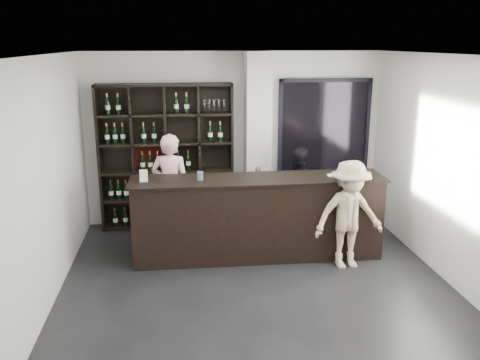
{
  "coord_description": "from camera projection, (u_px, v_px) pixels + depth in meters",
  "views": [
    {
      "loc": [
        -0.93,
        -5.72,
        3.05
      ],
      "look_at": [
        -0.1,
        1.1,
        1.17
      ],
      "focal_mm": 38.0,
      "sensor_mm": 36.0,
      "label": 1
    }
  ],
  "objects": [
    {
      "name": "wine_shelf",
      "position": [
        167.0,
        157.0,
        8.4
      ],
      "size": [
        2.2,
        0.35,
        2.4
      ],
      "primitive_type": null,
      "color": "black",
      "rests_on": "floor"
    },
    {
      "name": "spit_cup",
      "position": [
        200.0,
        176.0,
        7.03
      ],
      "size": [
        0.11,
        0.11,
        0.12
      ],
      "primitive_type": "cylinder",
      "rotation": [
        0.0,
        0.0,
        0.38
      ],
      "color": "#AEC5D4",
      "rests_on": "tasting_counter"
    },
    {
      "name": "taster_pink",
      "position": [
        171.0,
        188.0,
        7.89
      ],
      "size": [
        0.71,
        0.57,
        1.7
      ],
      "primitive_type": "imported",
      "rotation": [
        0.0,
        0.0,
        2.85
      ],
      "color": "#FFC0BF",
      "rests_on": "floor"
    },
    {
      "name": "napkin_stack",
      "position": [
        332.0,
        175.0,
        7.24
      ],
      "size": [
        0.12,
        0.12,
        0.02
      ],
      "primitive_type": "cube",
      "rotation": [
        0.0,
        0.0,
        -0.08
      ],
      "color": "white",
      "rests_on": "tasting_counter"
    },
    {
      "name": "card_stand",
      "position": [
        144.0,
        176.0,
        6.94
      ],
      "size": [
        0.11,
        0.06,
        0.16
      ],
      "primitive_type": "cube",
      "rotation": [
        0.0,
        0.0,
        0.08
      ],
      "color": "white",
      "rests_on": "tasting_counter"
    },
    {
      "name": "wine_glass",
      "position": [
        258.0,
        172.0,
        7.08
      ],
      "size": [
        0.1,
        0.1,
        0.19
      ],
      "primitive_type": null,
      "rotation": [
        0.0,
        0.0,
        0.3
      ],
      "color": "white",
      "rests_on": "tasting_counter"
    },
    {
      "name": "glass_panel",
      "position": [
        324.0,
        140.0,
        8.78
      ],
      "size": [
        1.6,
        0.08,
        2.1
      ],
      "color": "black",
      "rests_on": "floor"
    },
    {
      "name": "taster_black",
      "position": [
        296.0,
        192.0,
        8.07
      ],
      "size": [
        0.83,
        0.72,
        1.47
      ],
      "primitive_type": "imported",
      "rotation": [
        0.0,
        0.0,
        3.4
      ],
      "color": "black",
      "rests_on": "floor"
    },
    {
      "name": "floor",
      "position": [
        259.0,
        292.0,
        6.4
      ],
      "size": [
        5.0,
        5.5,
        0.01
      ],
      "primitive_type": "cube",
      "color": "black",
      "rests_on": "ground"
    },
    {
      "name": "tasting_counter",
      "position": [
        258.0,
        218.0,
        7.31
      ],
      "size": [
        3.61,
        0.74,
        1.19
      ],
      "rotation": [
        0.0,
        0.0,
        -0.01
      ],
      "color": "black",
      "rests_on": "floor"
    },
    {
      "name": "structural_column",
      "position": [
        257.0,
        141.0,
        8.42
      ],
      "size": [
        0.4,
        0.4,
        2.9
      ],
      "primitive_type": "cube",
      "color": "silver",
      "rests_on": "floor"
    },
    {
      "name": "customer",
      "position": [
        349.0,
        215.0,
        6.93
      ],
      "size": [
        1.03,
        0.66,
        1.52
      ],
      "primitive_type": "imported",
      "rotation": [
        0.0,
        0.0,
        0.1
      ],
      "color": "tan",
      "rests_on": "floor"
    }
  ]
}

